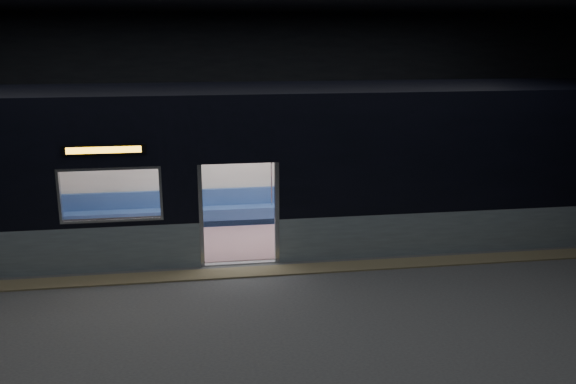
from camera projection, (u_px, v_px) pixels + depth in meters
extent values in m
cube|color=#47494C|center=(245.00, 285.00, 11.13)|extent=(24.00, 14.00, 0.01)
cube|color=black|center=(239.00, 0.00, 9.86)|extent=(24.00, 14.00, 0.04)
cube|color=black|center=(223.00, 104.00, 17.17)|extent=(24.00, 0.04, 5.00)
cube|color=black|center=(326.00, 358.00, 3.82)|extent=(24.00, 0.04, 5.00)
cube|color=#8C7F59|center=(242.00, 272.00, 11.65)|extent=(22.80, 0.50, 0.03)
cube|color=#90A4AC|center=(472.00, 231.00, 12.73)|extent=(8.30, 0.12, 0.90)
cube|color=black|center=(478.00, 156.00, 12.32)|extent=(8.30, 0.12, 2.30)
cube|color=black|center=(238.00, 133.00, 11.47)|extent=(1.40, 0.12, 1.15)
cube|color=#B7BABC|center=(201.00, 216.00, 11.78)|extent=(0.08, 0.14, 2.05)
cube|color=#B7BABC|center=(277.00, 213.00, 11.99)|extent=(0.08, 0.14, 2.05)
cube|color=black|center=(104.00, 150.00, 11.11)|extent=(1.50, 0.04, 0.18)
cube|color=#FFAC1A|center=(104.00, 150.00, 11.10)|extent=(1.34, 0.03, 0.12)
cube|color=beige|center=(230.00, 156.00, 14.49)|extent=(18.00, 0.12, 3.20)
cube|color=black|center=(232.00, 91.00, 12.69)|extent=(18.00, 3.00, 0.15)
cube|color=gray|center=(236.00, 239.00, 13.52)|extent=(17.76, 2.76, 0.04)
cube|color=beige|center=(233.00, 135.00, 12.92)|extent=(17.76, 2.76, 0.10)
cube|color=#325290|center=(232.00, 215.00, 14.53)|extent=(11.00, 0.48, 0.41)
cube|color=#325290|center=(231.00, 196.00, 14.61)|extent=(11.00, 0.10, 0.40)
cube|color=#7B595D|center=(71.00, 254.00, 11.94)|extent=(4.40, 0.48, 0.41)
cube|color=#7B595D|center=(395.00, 238.00, 12.89)|extent=(4.40, 0.48, 0.41)
cylinder|color=silver|center=(190.00, 205.00, 12.01)|extent=(0.04, 0.04, 2.26)
cylinder|color=silver|center=(190.00, 178.00, 14.17)|extent=(0.04, 0.04, 2.26)
cylinder|color=silver|center=(285.00, 201.00, 12.28)|extent=(0.04, 0.04, 2.26)
cylinder|color=silver|center=(271.00, 176.00, 14.44)|extent=(0.04, 0.04, 2.26)
cylinder|color=silver|center=(231.00, 145.00, 14.06)|extent=(11.00, 0.03, 0.03)
cube|color=black|center=(330.00, 202.00, 14.55)|extent=(0.19, 0.53, 0.18)
cube|color=black|center=(340.00, 201.00, 14.59)|extent=(0.19, 0.53, 0.18)
cylinder|color=black|center=(332.00, 216.00, 14.40)|extent=(0.12, 0.12, 0.43)
cylinder|color=black|center=(342.00, 216.00, 14.43)|extent=(0.12, 0.12, 0.43)
cube|color=#CD5B80|center=(333.00, 198.00, 14.77)|extent=(0.45, 0.25, 0.22)
cylinder|color=#CD5B80|center=(333.00, 182.00, 14.71)|extent=(0.45, 0.45, 0.58)
sphere|color=tan|center=(334.00, 166.00, 14.58)|extent=(0.23, 0.23, 0.23)
sphere|color=black|center=(333.00, 164.00, 14.61)|extent=(0.25, 0.25, 0.25)
cube|color=black|center=(338.00, 196.00, 14.46)|extent=(0.33, 0.30, 0.14)
cube|color=white|center=(350.00, 159.00, 14.86)|extent=(1.01, 0.03, 0.66)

